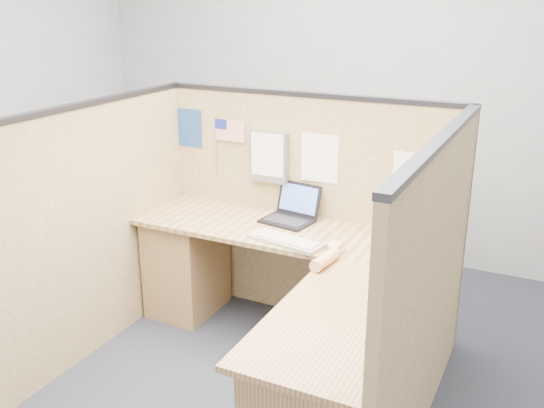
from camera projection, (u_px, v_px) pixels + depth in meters
The scene contains 13 objects.
floor at pixel (234, 389), 3.40m from camera, with size 5.00×5.00×0.00m, color black.
wall_back at pixel (369, 88), 4.86m from camera, with size 5.00×5.00×0.00m, color gray.
cubicle_partitions at pixel (268, 237), 3.51m from camera, with size 2.06×1.83×1.53m.
l_desk at pixel (286, 312), 3.44m from camera, with size 1.95×1.75×0.73m.
laptop at pixel (291, 211), 3.88m from camera, with size 0.34×0.34×0.22m.
keyboard at pixel (285, 241), 3.52m from camera, with size 0.47×0.24×0.03m.
mouse at pixel (335, 249), 3.39m from camera, with size 0.10×0.06×0.04m, color silver.
hand_forearm at pixel (329, 255), 3.28m from camera, with size 0.10×0.36×0.08m.
blue_poster at pixel (189, 128), 4.19m from camera, with size 0.20×0.00×0.26m, color navy.
american_flag at pixel (226, 132), 4.06m from camera, with size 0.23×0.01×0.39m.
file_holder at pixel (269, 157), 3.95m from camera, with size 0.26×0.05×0.33m.
paper_left at pixel (320, 158), 3.82m from camera, with size 0.24×0.00×0.31m, color white.
paper_right at pixel (411, 176), 3.59m from camera, with size 0.22×0.00×0.28m, color white.
Camera 1 is at (1.47, -2.49, 2.08)m, focal length 40.00 mm.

